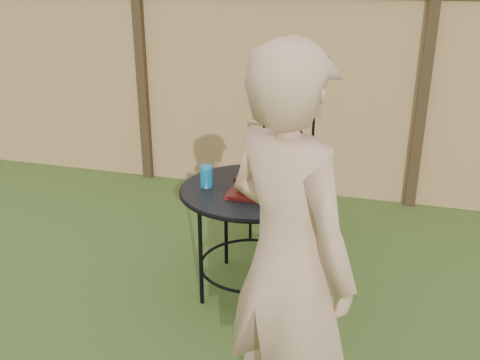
{
  "coord_description": "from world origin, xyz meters",
  "views": [
    {
      "loc": [
        1.04,
        -2.57,
        2.0
      ],
      "look_at": [
        0.17,
        0.48,
        0.75
      ],
      "focal_mm": 40.0,
      "sensor_mm": 36.0,
      "label": 1
    }
  ],
  "objects_px": {
    "patio_table": "(253,208)",
    "salad_plate": "(252,192)",
    "patio_chair": "(283,172)",
    "diner": "(288,262)"
  },
  "relations": [
    {
      "from": "patio_table",
      "to": "diner",
      "type": "relative_size",
      "value": 0.52
    },
    {
      "from": "patio_table",
      "to": "salad_plate",
      "type": "distance_m",
      "value": 0.17
    },
    {
      "from": "patio_table",
      "to": "salad_plate",
      "type": "bearing_deg",
      "value": -77.49
    },
    {
      "from": "patio_chair",
      "to": "patio_table",
      "type": "bearing_deg",
      "value": -90.7
    },
    {
      "from": "patio_chair",
      "to": "diner",
      "type": "distance_m",
      "value": 2.13
    },
    {
      "from": "diner",
      "to": "salad_plate",
      "type": "xyz_separation_m",
      "value": [
        -0.42,
        1.04,
        -0.16
      ]
    },
    {
      "from": "salad_plate",
      "to": "patio_chair",
      "type": "bearing_deg",
      "value": 90.46
    },
    {
      "from": "patio_chair",
      "to": "diner",
      "type": "bearing_deg",
      "value": -78.1
    },
    {
      "from": "salad_plate",
      "to": "patio_table",
      "type": "bearing_deg",
      "value": 102.51
    },
    {
      "from": "patio_table",
      "to": "diner",
      "type": "bearing_deg",
      "value": -68.58
    }
  ]
}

